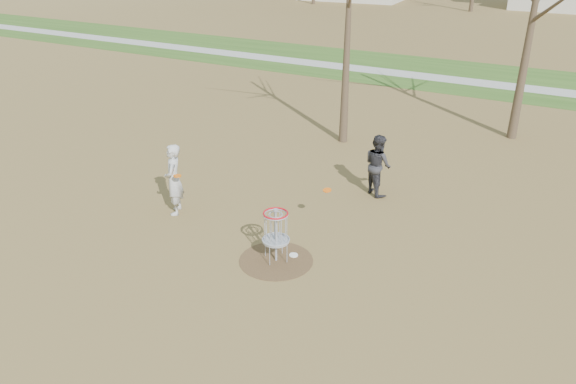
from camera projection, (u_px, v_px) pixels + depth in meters
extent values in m
plane|color=brown|center=(276.00, 260.00, 13.55)|extent=(160.00, 160.00, 0.00)
cube|color=#2D5119|center=(471.00, 77.00, 30.18)|extent=(160.00, 8.00, 0.01)
cube|color=#9E9E99|center=(467.00, 81.00, 29.39)|extent=(160.00, 1.50, 0.01)
cylinder|color=#47331E|center=(276.00, 260.00, 13.55)|extent=(1.80, 1.80, 0.01)
imported|color=#BBBBBB|center=(174.00, 180.00, 15.42)|extent=(0.78, 0.88, 2.02)
imported|color=#2D2C30|center=(378.00, 165.00, 16.62)|extent=(1.14, 1.10, 1.85)
cylinder|color=white|center=(294.00, 255.00, 13.74)|extent=(0.22, 0.22, 0.02)
cylinder|color=#FB630D|center=(327.00, 190.00, 14.44)|extent=(0.22, 0.22, 0.06)
cylinder|color=orange|center=(177.00, 176.00, 14.99)|extent=(0.22, 0.22, 0.02)
cylinder|color=#9EA3AD|center=(276.00, 236.00, 13.27)|extent=(0.05, 0.05, 1.35)
cylinder|color=#9EA3AD|center=(276.00, 241.00, 13.32)|extent=(0.64, 0.64, 0.04)
torus|color=#9EA3AD|center=(276.00, 215.00, 13.02)|extent=(0.60, 0.60, 0.04)
torus|color=red|center=(276.00, 213.00, 13.01)|extent=(0.60, 0.60, 0.04)
cone|color=#382B1E|center=(347.00, 40.00, 19.56)|extent=(0.32, 0.32, 7.50)
cone|color=#382B1E|center=(532.00, 23.00, 19.72)|extent=(0.36, 0.36, 8.50)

